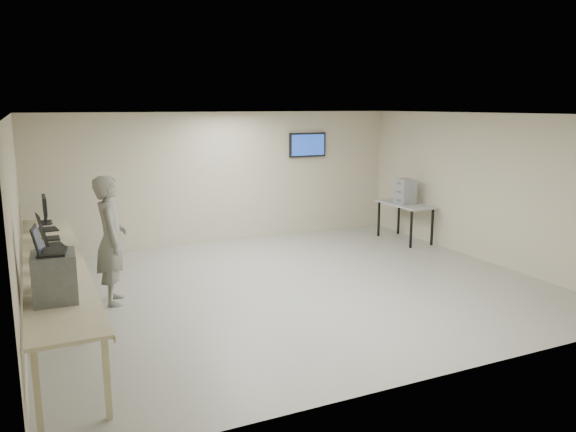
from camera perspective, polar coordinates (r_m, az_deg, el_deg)
name	(u,v)px	position (r m, az deg, el deg)	size (l,w,h in m)	color
room	(294,202)	(9.04, 0.57, 1.48)	(8.01, 7.01, 2.81)	#A2A29E
workbench	(55,264)	(8.26, -22.63, -4.50)	(0.76, 6.00, 0.90)	beige
equipment_box	(55,277)	(6.43, -22.63, -5.73)	(0.44, 0.50, 0.52)	slate
laptop_on_box	(46,247)	(6.35, -23.39, -2.86)	(0.36, 0.42, 0.30)	black
laptop_0	(53,280)	(6.96, -22.81, -6.05)	(0.41, 0.45, 0.31)	black
laptop_1	(55,266)	(7.56, -22.58, -4.73)	(0.32, 0.38, 0.28)	black
laptop_2	(48,254)	(8.21, -23.19, -3.60)	(0.36, 0.39, 0.27)	black
laptop_3	(50,242)	(8.94, -23.06, -2.41)	(0.34, 0.39, 0.27)	black
laptop_4	(47,235)	(9.42, -23.26, -1.80)	(0.28, 0.34, 0.26)	black
laptop_5	(45,226)	(10.11, -23.49, -0.94)	(0.34, 0.40, 0.28)	black
monitor_near	(45,208)	(10.57, -23.47, 0.77)	(0.22, 0.49, 0.49)	black
monitor_far	(44,206)	(10.83, -23.52, 0.95)	(0.21, 0.47, 0.47)	black
soldier	(111,240)	(8.74, -17.52, -2.35)	(0.71, 0.46, 1.93)	slate
side_table	(405,207)	(12.51, 11.82, 0.93)	(0.65, 1.39, 0.83)	#A1A1A1
storage_bins	(405,191)	(12.44, 11.81, 2.49)	(0.34, 0.38, 0.54)	#A0A5AC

